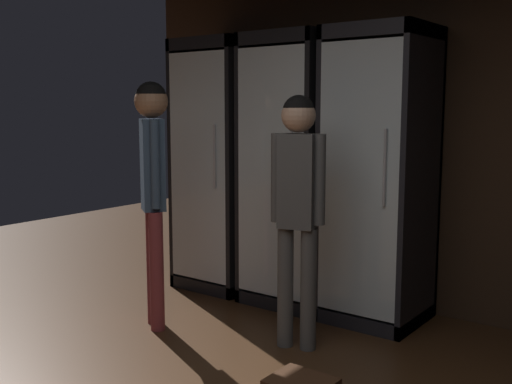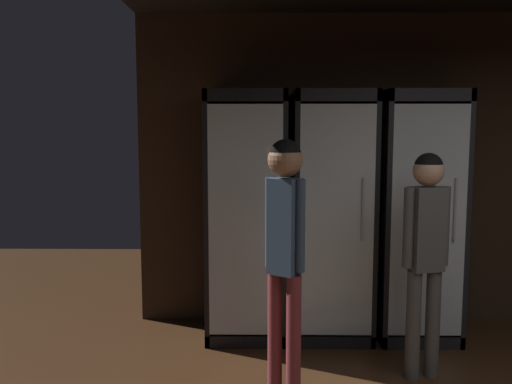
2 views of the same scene
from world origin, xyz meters
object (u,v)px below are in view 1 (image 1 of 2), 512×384
(cooler_left, at_px, (297,172))
(shopper_far, at_px, (153,171))
(cooler_far_left, at_px, (227,168))
(shopper_near, at_px, (298,192))
(cooler_center, at_px, (382,180))

(cooler_left, height_order, shopper_far, cooler_left)
(cooler_far_left, relative_size, shopper_far, 1.22)
(cooler_far_left, xyz_separation_m, cooler_left, (0.72, -0.00, 0.01))
(cooler_far_left, xyz_separation_m, shopper_far, (0.28, -1.12, 0.08))
(shopper_near, bearing_deg, cooler_left, 123.32)
(cooler_left, xyz_separation_m, shopper_near, (0.56, -0.85, -0.02))
(cooler_center, distance_m, shopper_near, 0.86)
(cooler_center, bearing_deg, cooler_left, -179.92)
(cooler_far_left, distance_m, cooler_left, 0.72)
(cooler_center, bearing_deg, cooler_far_left, 179.99)
(cooler_far_left, relative_size, cooler_left, 1.00)
(cooler_center, xyz_separation_m, shopper_near, (-0.17, -0.85, -0.01))
(shopper_near, xyz_separation_m, shopper_far, (-1.00, -0.28, 0.09))
(cooler_left, xyz_separation_m, cooler_center, (0.72, 0.00, -0.01))
(cooler_left, relative_size, shopper_near, 1.30)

